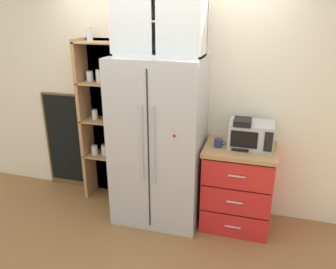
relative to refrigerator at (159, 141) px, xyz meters
The scene contains 11 objects.
ground_plane 0.91m from the refrigerator, 90.01° to the right, with size 10.83×10.83×0.00m, color olive.
wall_back_cream 0.54m from the refrigerator, 90.00° to the left, with size 5.12×0.10×2.55m, color silver.
refrigerator is the anchor object (origin of this frame).
pantry_shelf_column 0.82m from the refrigerator, 160.44° to the left, with size 0.55×0.32×2.06m.
counter_cabinet 0.97m from the refrigerator, ahead, with size 0.73×0.60×0.91m.
microwave 0.97m from the refrigerator, ahead, with size 0.44×0.33×0.26m.
coffee_maker 0.88m from the refrigerator, ahead, with size 0.17×0.20×0.31m.
mug_navy 0.64m from the refrigerator, ahead, with size 0.12×0.09×0.08m.
bottle_amber 0.87m from the refrigerator, ahead, with size 0.06×0.06×0.25m.
upper_cabinet 1.23m from the refrigerator, 90.00° to the left, with size 0.90×0.32×0.65m.
chalkboard_menu 1.42m from the refrigerator, 166.69° to the left, with size 0.60×0.04×1.27m.
Camera 1 is at (1.01, -3.14, 2.22)m, focal length 35.29 mm.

